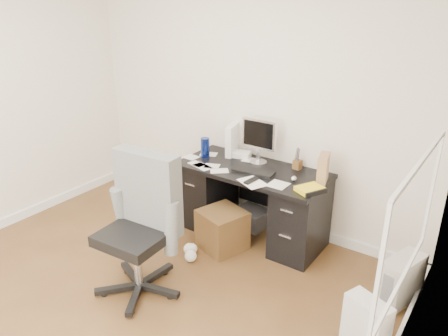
# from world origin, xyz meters

# --- Properties ---
(ground) EXTENTS (4.00, 4.00, 0.00)m
(ground) POSITION_xyz_m (0.00, 0.00, 0.00)
(ground) COLOR #4D3118
(ground) RESTS_ON ground
(room_shell) EXTENTS (4.02, 4.02, 2.71)m
(room_shell) POSITION_xyz_m (0.03, 0.03, 1.66)
(room_shell) COLOR silver
(room_shell) RESTS_ON ground
(desk) EXTENTS (1.50, 0.70, 0.75)m
(desk) POSITION_xyz_m (0.30, 1.65, 0.40)
(desk) COLOR black
(desk) RESTS_ON ground
(loose_papers) EXTENTS (1.10, 0.60, 0.00)m
(loose_papers) POSITION_xyz_m (0.10, 1.60, 0.75)
(loose_papers) COLOR white
(loose_papers) RESTS_ON desk
(lcd_monitor) EXTENTS (0.37, 0.21, 0.47)m
(lcd_monitor) POSITION_xyz_m (0.27, 1.81, 0.99)
(lcd_monitor) COLOR silver
(lcd_monitor) RESTS_ON desk
(keyboard) EXTENTS (0.42, 0.18, 0.02)m
(keyboard) POSITION_xyz_m (0.36, 1.57, 0.76)
(keyboard) COLOR black
(keyboard) RESTS_ON desk
(computer_mouse) EXTENTS (0.07, 0.07, 0.06)m
(computer_mouse) POSITION_xyz_m (0.78, 1.60, 0.78)
(computer_mouse) COLOR silver
(computer_mouse) RESTS_ON desk
(travel_mug) EXTENTS (0.09, 0.09, 0.21)m
(travel_mug) POSITION_xyz_m (-0.28, 1.65, 0.85)
(travel_mug) COLOR navy
(travel_mug) RESTS_ON desk
(white_binder) EXTENTS (0.20, 0.31, 0.33)m
(white_binder) POSITION_xyz_m (-0.09, 1.88, 0.92)
(white_binder) COLOR white
(white_binder) RESTS_ON desk
(magazine_file) EXTENTS (0.17, 0.24, 0.26)m
(magazine_file) POSITION_xyz_m (0.99, 1.75, 0.88)
(magazine_file) COLOR #9E774C
(magazine_file) RESTS_ON desk
(pen_cup) EXTENTS (0.10, 0.10, 0.22)m
(pen_cup) POSITION_xyz_m (0.67, 1.90, 0.86)
(pen_cup) COLOR #533517
(pen_cup) RESTS_ON desk
(yellow_book) EXTENTS (0.27, 0.29, 0.04)m
(yellow_book) POSITION_xyz_m (0.99, 1.49, 0.77)
(yellow_book) COLOR yellow
(yellow_book) RESTS_ON desk
(paper_remote) EXTENTS (0.33, 0.30, 0.02)m
(paper_remote) POSITION_xyz_m (0.47, 1.37, 0.76)
(paper_remote) COLOR white
(paper_remote) RESTS_ON desk
(office_chair) EXTENTS (0.72, 0.72, 1.20)m
(office_chair) POSITION_xyz_m (-0.00, 0.32, 0.60)
(office_chair) COLOR #525452
(office_chair) RESTS_ON ground
(pc_tower) EXTENTS (0.30, 0.45, 0.41)m
(pc_tower) POSITION_xyz_m (1.86, 1.45, 0.20)
(pc_tower) COLOR beige
(pc_tower) RESTS_ON ground
(shopping_bag) EXTENTS (0.38, 0.33, 0.43)m
(shopping_bag) POSITION_xyz_m (1.79, 0.76, 0.21)
(shopping_bag) COLOR silver
(shopping_bag) RESTS_ON ground
(wicker_basket) EXTENTS (0.50, 0.50, 0.40)m
(wicker_basket) POSITION_xyz_m (0.19, 1.28, 0.20)
(wicker_basket) COLOR #473215
(wicker_basket) RESTS_ON ground
(desk_printer) EXTENTS (0.37, 0.32, 0.20)m
(desk_printer) POSITION_xyz_m (0.21, 1.81, 0.10)
(desk_printer) COLOR slate
(desk_printer) RESTS_ON ground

